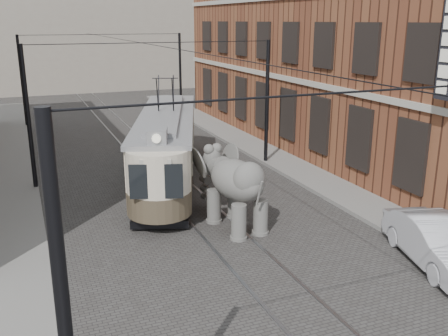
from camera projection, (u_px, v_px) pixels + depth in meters
name	position (u px, v px, depth m)	size (l,w,h in m)	color
ground	(210.00, 221.00, 17.86)	(120.00, 120.00, 0.00)	#3D3B39
tram_rails	(210.00, 221.00, 17.85)	(1.54, 80.00, 0.02)	slate
sidewalk_right	(351.00, 198.00, 20.00)	(2.00, 60.00, 0.15)	slate
sidewalk_left	(14.00, 249.00, 15.49)	(2.00, 60.00, 0.15)	slate
brick_building	(336.00, 36.00, 28.13)	(8.00, 26.00, 12.00)	brown
distant_block	(73.00, 19.00, 51.42)	(28.00, 10.00, 14.00)	gray
catenary	(164.00, 115.00, 21.38)	(11.00, 30.20, 6.00)	black
tram	(167.00, 130.00, 21.80)	(2.37, 11.50, 4.56)	beige
elephant	(237.00, 191.00, 16.93)	(2.38, 4.33, 2.65)	#5D5B56
parked_car	(436.00, 242.00, 14.55)	(1.47, 4.18, 1.38)	silver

